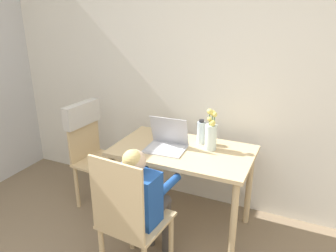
# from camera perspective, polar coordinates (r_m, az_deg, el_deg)

# --- Properties ---
(wall_back) EXTENTS (6.40, 0.05, 2.50)m
(wall_back) POSITION_cam_1_polar(r_m,az_deg,el_deg) (2.81, 10.19, 9.40)
(wall_back) COLOR white
(wall_back) RESTS_ON ground_plane
(dining_table) EXTENTS (1.08, 0.63, 0.71)m
(dining_table) POSITION_cam_1_polar(r_m,az_deg,el_deg) (2.61, 2.60, -6.09)
(dining_table) COLOR #D6B784
(dining_table) RESTS_ON ground_plane
(chair_occupied) EXTENTS (0.43, 0.43, 0.95)m
(chair_occupied) POSITION_cam_1_polar(r_m,az_deg,el_deg) (2.19, -6.71, -15.95)
(chair_occupied) COLOR #D6B784
(chair_occupied) RESTS_ON ground_plane
(chair_spare) EXTENTS (0.46, 0.43, 0.96)m
(chair_spare) POSITION_cam_1_polar(r_m,az_deg,el_deg) (3.04, -13.48, -2.16)
(chair_spare) COLOR #D6B784
(chair_spare) RESTS_ON ground_plane
(person_seated) EXTENTS (0.35, 0.44, 0.95)m
(person_seated) POSITION_cam_1_polar(r_m,az_deg,el_deg) (2.22, -4.77, -11.96)
(person_seated) COLOR #1E4C9E
(person_seated) RESTS_ON ground_plane
(laptop) EXTENTS (0.32, 0.27, 0.25)m
(laptop) POSITION_cam_1_polar(r_m,az_deg,el_deg) (2.57, -0.18, -2.68)
(laptop) COLOR #B2B2B7
(laptop) RESTS_ON dining_table
(flower_vase) EXTENTS (0.09, 0.09, 0.33)m
(flower_vase) POSITION_cam_1_polar(r_m,az_deg,el_deg) (2.53, 7.50, -1.32)
(flower_vase) COLOR silver
(flower_vase) RESTS_ON dining_table
(water_bottle) EXTENTS (0.07, 0.07, 0.20)m
(water_bottle) POSITION_cam_1_polar(r_m,az_deg,el_deg) (2.65, 5.80, -1.10)
(water_bottle) COLOR silver
(water_bottle) RESTS_ON dining_table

